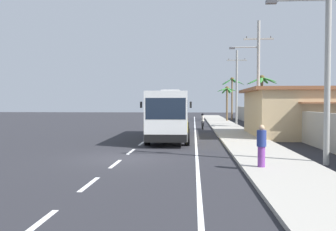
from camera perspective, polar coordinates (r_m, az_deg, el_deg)
The scene contains 13 objects.
ground_plane at distance 16.51m, azimuth -7.52°, elevation -7.01°, with size 160.00×160.00×0.00m, color #28282D.
sidewalk_kerb at distance 26.31m, azimuth 11.80°, elevation -3.50°, with size 3.20×90.00×0.14m, color #A8A399.
lane_markings at distance 30.47m, azimuth 2.00°, elevation -2.82°, with size 3.64×71.00×0.01m.
boundary_wall at distance 30.87m, azimuth 17.84°, elevation -0.95°, with size 0.24×60.00×2.06m, color #9E998E.
coach_bus_foreground at distance 24.99m, azimuth 0.35°, elevation 0.37°, with size 3.03×10.94×3.58m.
motorcycle_beside_bus at distance 34.57m, azimuth 5.71°, elevation -1.18°, with size 0.56×1.96×1.60m.
pedestrian_near_kerb at distance 13.85m, azimuth 15.11°, elevation -4.70°, with size 0.36×0.36×1.62m.
utility_pole_nearest at distance 16.02m, azimuth 24.46°, elevation 9.79°, with size 3.56×0.24×8.97m.
utility_pole_mid at distance 28.50m, azimuth 14.45°, elevation 6.55°, with size 3.46×0.24×9.08m.
utility_pole_far at distance 41.38m, azimuth 11.22°, elevation 4.76°, with size 2.31×0.24×8.73m.
palm_nearest at distance 36.91m, azimuth 15.17°, elevation 4.24°, with size 3.13×3.24×5.47m.
palm_second at distance 54.53m, azimuth 10.50°, elevation 4.44°, with size 3.45×3.64×6.57m.
palm_third at distance 49.21m, azimuth 9.66°, elevation 3.30°, with size 2.79×2.52×4.94m.
Camera 1 is at (3.32, -15.96, 2.60)m, focal length 37.10 mm.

